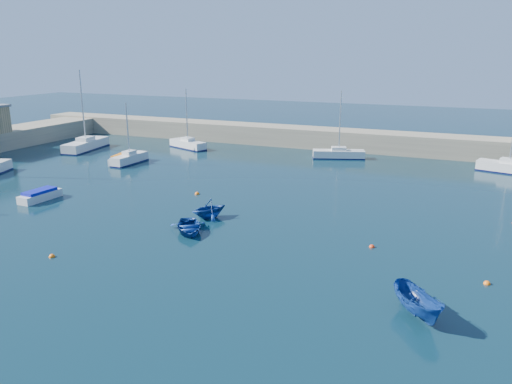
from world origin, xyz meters
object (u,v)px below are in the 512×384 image
at_px(sailboat_3, 130,158).
at_px(sailboat_4, 86,145).
at_px(sailboat_5, 188,144).
at_px(motorboat_1, 40,195).
at_px(dinghy_left, 209,208).
at_px(sailboat_6, 339,154).
at_px(dinghy_center, 189,227).
at_px(dinghy_right, 418,304).
at_px(sailboat_7, 509,167).
at_px(motorboat_2, 126,158).

height_order(sailboat_3, sailboat_4, sailboat_4).
distance_m(sailboat_5, motorboat_1, 26.89).
height_order(sailboat_4, dinghy_left, sailboat_4).
bearing_deg(sailboat_3, sailboat_6, 31.73).
bearing_deg(sailboat_6, dinghy_center, 154.28).
bearing_deg(dinghy_center, motorboat_1, 139.64).
bearing_deg(dinghy_right, dinghy_left, 112.91).
bearing_deg(sailboat_7, dinghy_center, 158.12).
distance_m(motorboat_1, dinghy_center, 16.52).
height_order(motorboat_2, dinghy_center, motorboat_2).
relative_size(sailboat_4, sailboat_7, 1.24).
height_order(sailboat_5, dinghy_right, sailboat_5).
distance_m(sailboat_3, sailboat_7, 42.82).
bearing_deg(sailboat_7, sailboat_5, 106.67).
bearing_deg(sailboat_5, motorboat_2, -169.63).
relative_size(sailboat_6, dinghy_left, 2.81).
xyz_separation_m(sailboat_5, sailboat_7, (39.70, 1.13, 0.03)).
relative_size(sailboat_4, sailboat_6, 1.28).
bearing_deg(dinghy_center, dinghy_right, -53.77).
distance_m(dinghy_center, dinghy_right, 17.75).
relative_size(motorboat_2, dinghy_left, 1.85).
height_order(sailboat_7, dinghy_left, sailboat_7).
height_order(sailboat_3, dinghy_center, sailboat_3).
distance_m(sailboat_3, sailboat_5, 11.26).
bearing_deg(sailboat_4, sailboat_3, -33.40).
bearing_deg(dinghy_left, sailboat_3, 174.31).
relative_size(sailboat_6, dinghy_right, 2.23).
distance_m(motorboat_1, dinghy_left, 16.26).
xyz_separation_m(sailboat_5, motorboat_1, (0.77, -26.88, -0.16)).
xyz_separation_m(sailboat_3, dinghy_right, (35.12, -23.83, 0.11)).
xyz_separation_m(sailboat_3, sailboat_7, (41.01, 12.32, 0.02)).
distance_m(sailboat_4, dinghy_left, 34.85).
bearing_deg(sailboat_3, dinghy_right, -32.30).
distance_m(sailboat_6, sailboat_7, 18.99).
bearing_deg(motorboat_2, dinghy_center, -53.13).
bearing_deg(dinghy_right, sailboat_4, 110.66).
bearing_deg(sailboat_5, sailboat_6, -64.29).
relative_size(sailboat_3, motorboat_2, 1.31).
xyz_separation_m(motorboat_2, dinghy_left, (19.13, -14.54, 0.27)).
xyz_separation_m(sailboat_6, motorboat_1, (-19.95, -28.34, -0.13)).
xyz_separation_m(sailboat_7, dinghy_left, (-22.74, -26.50, 0.15)).
relative_size(sailboat_4, sailboat_5, 1.31).
height_order(sailboat_7, motorboat_1, sailboat_7).
bearing_deg(sailboat_7, sailboat_4, 113.14).
xyz_separation_m(sailboat_5, dinghy_left, (16.96, -25.37, 0.18)).
relative_size(sailboat_6, dinghy_center, 2.23).
bearing_deg(sailboat_3, dinghy_center, -41.87).
bearing_deg(dinghy_left, dinghy_right, 2.38).
bearing_deg(sailboat_6, dinghy_right, -179.30).
bearing_deg(sailboat_4, dinghy_right, -41.00).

